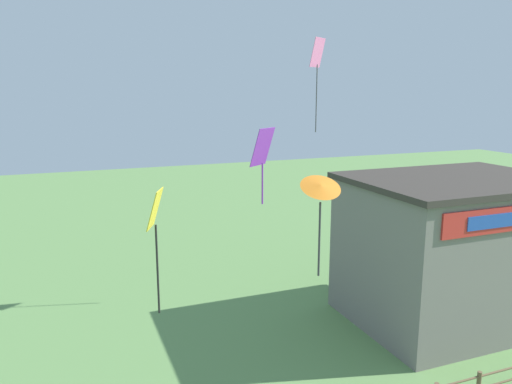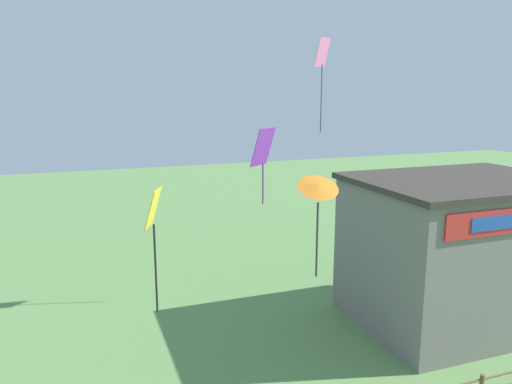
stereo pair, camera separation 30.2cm
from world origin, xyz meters
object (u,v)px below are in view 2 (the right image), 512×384
Objects in this scene: kite_purple_streamer at (263,152)px; kite_yellow_diamond at (154,227)px; kite_pink_diamond at (322,64)px; kite_orange_delta at (318,190)px; seaside_building at (458,250)px.

kite_purple_streamer is 4.19m from kite_yellow_diamond.
kite_purple_streamer is at bearing -127.99° from kite_pink_diamond.
kite_purple_streamer reaches higher than kite_orange_delta.
kite_orange_delta is at bearing -22.52° from kite_yellow_diamond.
seaside_building is at bearing -46.46° from kite_pink_diamond.
seaside_building is 9.80m from kite_pink_diamond.
kite_yellow_diamond is at bearing -149.94° from kite_purple_streamer.
kite_orange_delta is at bearing -117.64° from kite_pink_diamond.
kite_purple_streamer reaches higher than seaside_building.
kite_orange_delta is 3.44m from kite_purple_streamer.
kite_orange_delta is 0.79× the size of kite_yellow_diamond.
kite_yellow_diamond reaches higher than seaside_building.
kite_pink_diamond is 1.86× the size of kite_purple_streamer.
kite_pink_diamond is 9.30m from kite_purple_streamer.
kite_pink_diamond is at bearing 52.01° from kite_purple_streamer.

